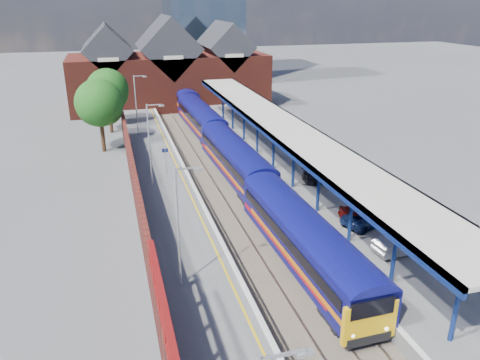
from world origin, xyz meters
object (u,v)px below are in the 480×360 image
object	(u,v)px
lamp_post_d	(137,102)
platform_sign	(166,157)
parked_car_silver	(403,243)
parked_car_blue	(369,217)
lamp_post_b	(180,220)
parked_car_dark	(328,175)
train	(216,134)
lamp_post_c	(151,139)
parked_car_red	(369,212)

from	to	relation	value
lamp_post_d	platform_sign	xyz separation A→B (m)	(1.36, -14.00, -2.30)
parked_car_silver	parked_car_blue	xyz separation A→B (m)	(-0.06, 4.11, -0.07)
lamp_post_b	parked_car_silver	xyz separation A→B (m)	(13.95, -0.24, -3.33)
lamp_post_d	parked_car_dark	world-z (taller)	lamp_post_d
lamp_post_b	parked_car_dark	size ratio (longest dim) A/B	1.57
train	lamp_post_d	bearing A→B (deg)	143.22
lamp_post_b	lamp_post_c	bearing A→B (deg)	90.00
train	parked_car_dark	xyz separation A→B (m)	(6.89, -13.89, -0.47)
lamp_post_d	parked_car_silver	xyz separation A→B (m)	(13.95, -32.24, -3.33)
parked_car_blue	parked_car_red	bearing A→B (deg)	-52.81
parked_car_blue	lamp_post_d	bearing A→B (deg)	7.59
parked_car_red	parked_car_silver	xyz separation A→B (m)	(-0.23, -4.53, -0.07)
platform_sign	parked_car_silver	bearing A→B (deg)	-55.40
platform_sign	parked_car_silver	xyz separation A→B (m)	(12.59, -18.24, -1.03)
train	lamp_post_c	world-z (taller)	lamp_post_c
parked_car_silver	parked_car_blue	world-z (taller)	parked_car_silver
lamp_post_b	parked_car_red	world-z (taller)	lamp_post_b
train	lamp_post_d	xyz separation A→B (m)	(-7.86, 5.87, 2.87)
train	parked_car_red	xyz separation A→B (m)	(6.32, -21.84, -0.39)
lamp_post_b	lamp_post_c	xyz separation A→B (m)	(0.00, 16.00, 0.00)
lamp_post_d	platform_sign	bearing A→B (deg)	-84.44
lamp_post_d	train	bearing A→B (deg)	-36.78
platform_sign	parked_car_red	distance (m)	18.79
lamp_post_d	parked_car_blue	size ratio (longest dim) A/B	1.66
train	parked_car_silver	xyz separation A→B (m)	(6.09, -26.37, -0.46)
parked_car_red	parked_car_blue	bearing A→B (deg)	160.62
platform_sign	parked_car_red	world-z (taller)	platform_sign
platform_sign	parked_car_dark	size ratio (longest dim) A/B	0.56
parked_car_dark	parked_car_blue	bearing A→B (deg)	178.58
platform_sign	parked_car_silver	size ratio (longest dim) A/B	0.63
lamp_post_b	parked_car_dark	distance (m)	19.45
lamp_post_c	lamp_post_d	distance (m)	16.00
parked_car_red	platform_sign	bearing A→B (deg)	57.82
lamp_post_b	lamp_post_d	bearing A→B (deg)	90.00
platform_sign	parked_car_blue	xyz separation A→B (m)	(12.53, -14.13, -1.11)
lamp_post_c	parked_car_dark	distance (m)	15.58
parked_car_silver	parked_car_red	bearing A→B (deg)	-8.82
lamp_post_b	platform_sign	size ratio (longest dim) A/B	2.80
parked_car_dark	lamp_post_c	bearing A→B (deg)	80.08
lamp_post_d	parked_car_blue	bearing A→B (deg)	-63.72
lamp_post_c	parked_car_blue	distance (m)	18.76
platform_sign	train	bearing A→B (deg)	51.38
lamp_post_d	parked_car_red	world-z (taller)	lamp_post_d
lamp_post_c	parked_car_red	distance (m)	18.68
lamp_post_b	parked_car_silver	world-z (taller)	lamp_post_b
lamp_post_d	parked_car_dark	bearing A→B (deg)	-53.27
parked_car_red	parked_car_blue	size ratio (longest dim) A/B	1.01
parked_car_red	parked_car_silver	bearing A→B (deg)	-168.18
lamp_post_b	train	bearing A→B (deg)	73.27
parked_car_red	lamp_post_b	bearing A→B (deg)	121.58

